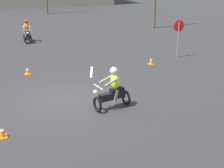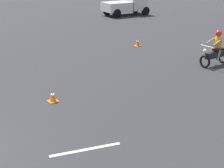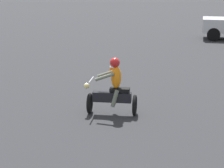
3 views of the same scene
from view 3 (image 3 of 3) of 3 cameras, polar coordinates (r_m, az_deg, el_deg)
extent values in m
torus|color=black|center=(12.58, -2.94, -2.54)|extent=(0.60, 0.13, 0.60)
torus|color=black|center=(12.41, 2.98, -2.78)|extent=(0.60, 0.13, 0.60)
cube|color=black|center=(12.42, 0.00, -1.70)|extent=(0.29, 1.11, 0.28)
cube|color=black|center=(12.33, 1.01, -0.75)|extent=(0.29, 0.57, 0.10)
cylinder|color=silver|center=(12.38, -2.75, 0.55)|extent=(0.70, 0.07, 0.04)
sphere|color=#F2E08C|center=(12.45, -3.33, -0.24)|extent=(0.17, 0.17, 0.16)
ellipsoid|color=orange|center=(12.25, 0.56, 0.88)|extent=(0.41, 0.30, 0.64)
cylinder|color=slate|center=(12.47, -0.69, 1.37)|extent=(0.12, 0.55, 0.27)
cylinder|color=slate|center=(12.09, -0.98, 0.94)|extent=(0.12, 0.55, 0.27)
cylinder|color=slate|center=(12.54, 0.54, -1.53)|extent=(0.13, 0.25, 0.51)
cylinder|color=slate|center=(12.27, 0.37, -1.90)|extent=(0.13, 0.25, 0.51)
sphere|color=red|center=(12.16, 0.37, 2.81)|extent=(0.29, 0.29, 0.28)
cylinder|color=black|center=(25.97, 13.13, 6.32)|extent=(0.33, 0.78, 0.76)
cylinder|color=black|center=(27.65, 13.07, 6.82)|extent=(0.33, 0.78, 0.76)
cube|color=#B7B7BC|center=(26.77, 14.34, 7.46)|extent=(2.16, 2.60, 0.80)
cube|color=orange|center=(17.31, -0.08, 1.35)|extent=(0.32, 0.32, 0.03)
cone|color=orange|center=(17.27, -0.09, 2.04)|extent=(0.24, 0.24, 0.40)
cylinder|color=white|center=(17.25, -0.09, 2.23)|extent=(0.13, 0.13, 0.05)
camera|label=1|loc=(28.44, -57.40, 10.26)|focal=50.00mm
camera|label=2|loc=(13.70, -71.16, 6.75)|focal=50.00mm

